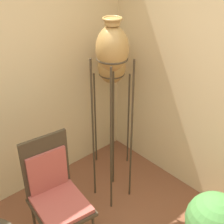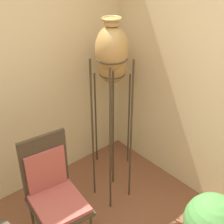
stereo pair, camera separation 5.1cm
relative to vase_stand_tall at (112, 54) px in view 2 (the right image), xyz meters
The scene contains 3 objects.
vase_stand_tall is the anchor object (origin of this frame).
vase_stand_medium 0.70m from the vase_stand_tall, 48.67° to the left, with size 0.31×0.31×1.56m.
chair 1.28m from the vase_stand_tall, behind, with size 0.50×0.55×1.11m.
Camera 2 is at (-0.80, -1.06, 2.55)m, focal length 50.00 mm.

